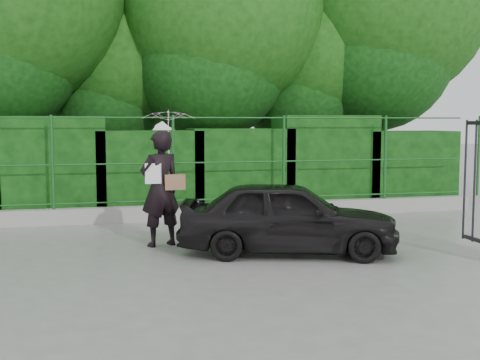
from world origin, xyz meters
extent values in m
plane|color=gray|center=(0.00, 0.00, 0.00)|extent=(80.00, 80.00, 0.00)
cube|color=#9E9E99|center=(0.00, 4.50, 0.15)|extent=(14.00, 0.25, 0.30)
cylinder|color=#18521E|center=(-1.90, 4.50, 1.20)|extent=(0.06, 0.06, 1.80)
cylinder|color=#18521E|center=(0.40, 4.50, 1.20)|extent=(0.06, 0.06, 1.80)
cylinder|color=#18521E|center=(2.70, 4.50, 1.20)|extent=(0.06, 0.06, 1.80)
cylinder|color=#18521E|center=(5.00, 4.50, 1.20)|extent=(0.06, 0.06, 1.80)
cylinder|color=#18521E|center=(7.30, 4.50, 1.20)|extent=(0.06, 0.06, 1.80)
cylinder|color=#18521E|center=(0.00, 4.50, 0.40)|extent=(13.60, 0.03, 0.03)
cylinder|color=#18521E|center=(0.00, 4.50, 1.15)|extent=(13.60, 0.03, 0.03)
cylinder|color=#18521E|center=(0.00, 4.50, 2.05)|extent=(13.60, 0.03, 0.03)
cube|color=black|center=(-2.00, 5.50, 1.04)|extent=(2.20, 1.20, 2.08)
cube|color=black|center=(0.00, 5.50, 0.89)|extent=(2.20, 1.20, 1.78)
cube|color=black|center=(2.00, 5.50, 0.91)|extent=(2.20, 1.20, 1.82)
cube|color=black|center=(4.00, 5.50, 1.06)|extent=(2.20, 1.20, 2.11)
cube|color=black|center=(6.00, 5.50, 0.88)|extent=(2.20, 1.20, 1.75)
cylinder|color=black|center=(-3.00, 7.20, 2.25)|extent=(0.36, 0.36, 4.50)
cylinder|color=black|center=(-0.50, 8.50, 1.62)|extent=(0.36, 0.36, 3.25)
sphere|color=#14470F|center=(-0.50, 8.50, 3.58)|extent=(3.90, 3.90, 3.90)
cylinder|color=black|center=(2.00, 7.50, 2.12)|extent=(0.36, 0.36, 4.25)
sphere|color=#14470F|center=(2.00, 7.50, 4.68)|extent=(5.10, 5.10, 5.10)
cylinder|color=black|center=(4.50, 8.20, 1.75)|extent=(0.36, 0.36, 3.50)
sphere|color=#14470F|center=(4.50, 8.20, 3.85)|extent=(4.20, 4.20, 4.20)
cylinder|color=black|center=(6.50, 7.80, 2.38)|extent=(0.36, 0.36, 4.75)
sphere|color=#14470F|center=(6.50, 7.80, 5.23)|extent=(5.70, 5.70, 5.70)
cylinder|color=#26262C|center=(4.60, 0.75, 1.05)|extent=(0.04, 0.04, 1.90)
cylinder|color=#26262C|center=(4.60, 1.00, 1.05)|extent=(0.04, 0.04, 1.90)
imported|color=black|center=(-0.12, 2.06, 0.92)|extent=(0.78, 0.65, 1.84)
imported|color=silver|center=(0.03, 2.11, 1.78)|extent=(0.86, 0.87, 0.79)
cube|color=brown|center=(0.10, 1.98, 1.02)|extent=(0.32, 0.15, 0.24)
cube|color=white|center=(-0.24, 1.94, 1.17)|extent=(0.25, 0.02, 0.32)
imported|color=black|center=(1.68, 1.07, 0.55)|extent=(3.49, 2.19, 1.11)
camera|label=1|loc=(-1.10, -7.40, 1.97)|focal=45.00mm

